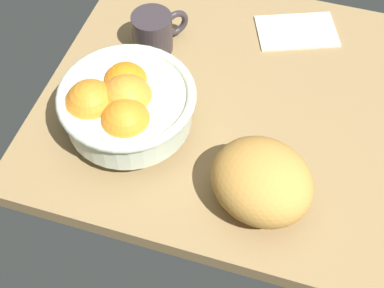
# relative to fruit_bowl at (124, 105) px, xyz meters

# --- Properties ---
(ground_plane) EXTENTS (0.67, 0.61, 0.03)m
(ground_plane) POSITION_rel_fruit_bowl_xyz_m (-0.16, -0.12, -0.08)
(ground_plane) COLOR olive
(fruit_bowl) EXTENTS (0.22, 0.22, 0.12)m
(fruit_bowl) POSITION_rel_fruit_bowl_xyz_m (0.00, 0.00, 0.00)
(fruit_bowl) COLOR silver
(fruit_bowl) RESTS_ON ground
(bread_loaf) EXTENTS (0.20, 0.20, 0.10)m
(bread_loaf) POSITION_rel_fruit_bowl_xyz_m (-0.24, 0.07, -0.01)
(bread_loaf) COLOR #C48B3E
(bread_loaf) RESTS_ON ground
(napkin_folded) EXTENTS (0.18, 0.15, 0.01)m
(napkin_folded) POSITION_rel_fruit_bowl_xyz_m (-0.23, -0.32, -0.06)
(napkin_folded) COLOR silver
(napkin_folded) RESTS_ON ground
(mug) EXTENTS (0.09, 0.10, 0.08)m
(mug) POSITION_rel_fruit_bowl_xyz_m (0.02, -0.20, -0.03)
(mug) COLOR #342D31
(mug) RESTS_ON ground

